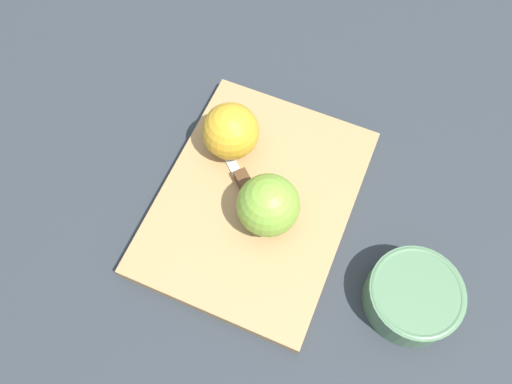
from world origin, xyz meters
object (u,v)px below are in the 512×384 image
(knife, at_px, (245,186))
(apple_half_left, at_px, (268,205))
(bowl, at_px, (413,296))
(apple_half_right, at_px, (231,131))

(knife, bearing_deg, apple_half_left, -171.07)
(knife, xyz_separation_m, bowl, (-0.04, -0.26, -0.00))
(apple_half_left, distance_m, apple_half_right, 0.12)
(apple_half_left, relative_size, apple_half_right, 1.03)
(apple_half_right, relative_size, knife, 0.53)
(apple_half_right, bearing_deg, apple_half_left, -116.10)
(apple_half_right, relative_size, bowl, 0.67)
(apple_half_left, xyz_separation_m, apple_half_right, (0.08, 0.09, -0.00))
(apple_half_left, xyz_separation_m, bowl, (-0.02, -0.21, -0.04))
(apple_half_left, xyz_separation_m, knife, (0.03, 0.05, -0.03))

